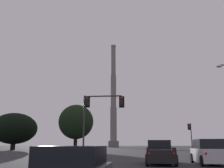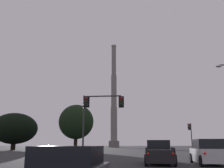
# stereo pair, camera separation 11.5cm
# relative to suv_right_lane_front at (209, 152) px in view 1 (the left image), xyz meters

# --- Properties ---
(suv_right_lane_front) EXTENTS (2.11, 4.91, 1.86)m
(suv_right_lane_front) POSITION_rel_suv_right_lane_front_xyz_m (0.00, 0.00, 0.00)
(suv_right_lane_front) COLOR silver
(suv_right_lane_front) RESTS_ON ground_plane
(pickup_truck_center_lane_front) EXTENTS (2.32, 5.55, 1.82)m
(pickup_truck_center_lane_front) POSITION_rel_suv_right_lane_front_xyz_m (-3.62, 0.38, -0.09)
(pickup_truck_center_lane_front) COLOR black
(pickup_truck_center_lane_front) RESTS_ON ground_plane
(traffic_light_far_right) EXTENTS (0.78, 0.50, 5.56)m
(traffic_light_far_right) POSITION_rel_suv_right_lane_front_xyz_m (4.45, 32.69, 2.76)
(traffic_light_far_right) COLOR #2D2D30
(traffic_light_far_right) RESTS_ON ground_plane
(traffic_light_overhead_left) EXTENTS (4.55, 0.50, 6.68)m
(traffic_light_overhead_left) POSITION_rel_suv_right_lane_front_xyz_m (-9.76, 6.67, 4.16)
(traffic_light_overhead_left) COLOR #2D2D30
(traffic_light_overhead_left) RESTS_ON ground_plane
(smokestack) EXTENTS (5.33, 5.33, 54.04)m
(smokestack) POSITION_rel_suv_right_lane_front_xyz_m (-19.46, 112.35, 20.28)
(smokestack) COLOR slate
(smokestack) RESTS_ON ground_plane
(treeline_far_right) EXTENTS (12.21, 10.99, 9.73)m
(treeline_far_right) POSITION_rel_suv_right_lane_front_xyz_m (-38.90, 46.16, 4.72)
(treeline_far_right) COLOR black
(treeline_far_right) RESTS_ON ground_plane
(treeline_far_left) EXTENTS (8.46, 7.62, 10.99)m
(treeline_far_left) POSITION_rel_suv_right_lane_front_xyz_m (-20.94, 41.62, 5.92)
(treeline_far_left) COLOR black
(treeline_far_left) RESTS_ON ground_plane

